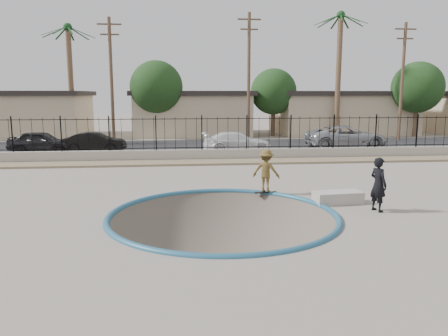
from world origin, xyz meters
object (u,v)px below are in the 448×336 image
Objects in this scene: car_c at (237,142)px; car_d at (346,137)px; videographer at (378,184)px; car_a at (41,142)px; concrete_ledge at (338,197)px; skater at (266,173)px; skateboard at (266,192)px; car_b at (95,142)px.

car_d is at bearing -82.04° from car_c.
videographer is 21.34m from car_a.
videographer is at bearing -51.20° from concrete_ledge.
car_c reaches higher than concrete_ledge.
skater is 0.36× the size of car_c.
car_b reaches higher than skateboard.
skateboard is 0.16× the size of car_d.
car_a is (-14.70, 15.48, -0.15)m from videographer.
car_d is (6.01, 14.52, 0.59)m from concrete_ledge.
car_d is at bearing 67.53° from concrete_ledge.
videographer is 0.40× the size of car_c.
car_a is at bearing 133.85° from concrete_ledge.
car_a is at bearing -22.67° from skater.
car_a is (-13.83, 14.39, 0.50)m from concrete_ledge.
skater reaches higher than skateboard.
skateboard is 0.53× the size of concrete_ledge.
car_a is 3.33m from car_b.
skater is at bearing -135.45° from car_a.
car_a is 19.83m from car_d.
car_a is (-11.70, 12.75, 0.65)m from skateboard.
videographer reaches higher than concrete_ledge.
skater is 0.41× the size of car_b.
skateboard is at bearing 28.27° from videographer.
concrete_ledge is at bearing -174.49° from car_c.
car_c is (8.89, -0.92, 0.00)m from car_b.
skater is 15.24m from car_d.
skater is 0.39× the size of car_a.
car_c is at bearing 84.14° from skateboard.
car_b is at bearing 17.16° from videographer.
car_c is at bearing -67.75° from skater.
car_b is 16.51m from car_d.
skateboard is at bearing -142.53° from car_b.
concrete_ledge is 13.37m from car_c.
car_b is (3.33, -0.21, -0.05)m from car_a.
videographer is at bearing 160.52° from car_d.
videographer is 19.04m from car_b.
skater is at bearing 28.27° from videographer.
car_a reaches higher than concrete_ledge.
videographer reaches higher than car_d.
skateboard is 0.49× the size of videographer.
concrete_ledge reaches higher than skateboard.
skater is at bearing 176.03° from car_c.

